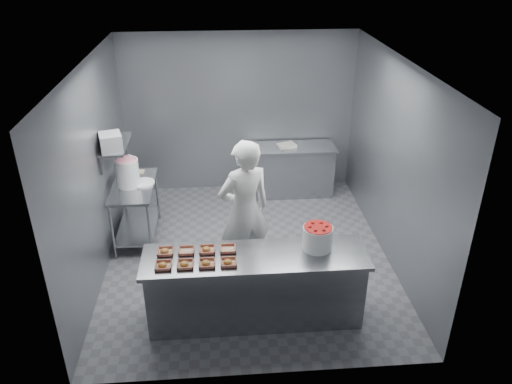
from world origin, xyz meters
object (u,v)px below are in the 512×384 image
tray_4 (165,251)px  worker (245,211)px  tray_5 (186,251)px  strawberry_tub (318,237)px  tray_6 (207,249)px  service_counter (255,287)px  appliance (111,142)px  tray_3 (228,262)px  tray_2 (207,263)px  back_counter (291,170)px  tray_7 (228,249)px  tray_1 (185,264)px  tray_0 (163,265)px  glaze_bucket (128,172)px  prep_table (135,203)px

tray_4 → worker: 1.24m
tray_5 → strawberry_tub: bearing=-1.3°
worker → strawberry_tub: bearing=113.4°
worker → tray_6: bearing=36.5°
service_counter → appliance: (-1.82, 1.68, 1.23)m
strawberry_tub → tray_3: bearing=-167.1°
tray_2 → tray_5: bearing=130.8°
appliance → back_counter: bearing=13.9°
tray_7 → strawberry_tub: bearing=-2.0°
tray_1 → tray_4: 0.36m
back_counter → tray_6: 3.47m
tray_3 → worker: size_ratio=0.10×
tray_4 → appliance: appliance is taller
tray_4 → appliance: size_ratio=0.58×
tray_0 → tray_5: tray_0 is taller
glaze_bucket → tray_7: bearing=-52.2°
tray_1 → tray_5: 0.27m
tray_2 → tray_6: 0.27m
worker → strawberry_tub: worker is taller
service_counter → strawberry_tub: size_ratio=7.44×
prep_table → tray_6: size_ratio=6.40×
tray_1 → tray_6: (0.24, 0.27, 0.00)m
service_counter → tray_5: tray_5 is taller
appliance → tray_4: bearing=-79.0°
tray_2 → glaze_bucket: bearing=119.0°
prep_table → strawberry_tub: 3.05m
prep_table → tray_6: bearing=-58.8°
strawberry_tub → glaze_bucket: 3.04m
worker → tray_5: bearing=25.5°
worker → prep_table: bearing=-54.8°
service_counter → tray_1: size_ratio=13.88×
tray_0 → tray_4: same height
tray_2 → glaze_bucket: size_ratio=0.37×
glaze_bucket → tray_0: bearing=-72.1°
service_counter → tray_3: size_ratio=13.88×
glaze_bucket → tray_3: bearing=-56.1°
back_counter → tray_1: size_ratio=8.01×
tray_1 → tray_6: size_ratio=1.00×
back_counter → tray_7: bearing=-111.2°
back_counter → strawberry_tub: (-0.17, -3.15, 0.60)m
tray_0 → tray_1: size_ratio=1.00×
glaze_bucket → appliance: 0.63m
tray_2 → tray_6: bearing=90.0°
back_counter → worker: (-0.97, -2.34, 0.53)m
prep_table → tray_0: (0.62, -2.09, 0.33)m
service_counter → appliance: 2.77m
prep_table → strawberry_tub: size_ratio=3.43×
back_counter → tray_3: tray_3 is taller
prep_table → tray_2: bearing=-62.2°
tray_2 → tray_4: (-0.48, 0.27, 0.00)m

